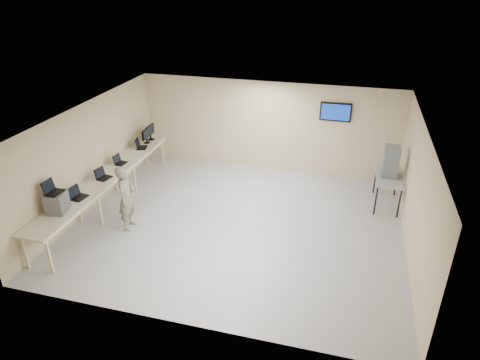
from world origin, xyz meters
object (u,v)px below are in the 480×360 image
(workbench, at_px, (107,178))
(soldier, at_px, (127,198))
(side_table, at_px, (389,178))
(equipment_box, at_px, (57,202))

(workbench, height_order, soldier, soldier)
(soldier, bearing_deg, side_table, -72.07)
(workbench, relative_size, side_table, 4.15)
(side_table, bearing_deg, soldier, -155.33)
(workbench, xyz_separation_m, side_table, (7.19, 2.01, -0.03))
(equipment_box, xyz_separation_m, soldier, (1.09, 1.08, -0.31))
(soldier, bearing_deg, workbench, 44.71)
(equipment_box, relative_size, side_table, 0.32)
(equipment_box, distance_m, soldier, 1.56)
(soldier, distance_m, side_table, 6.78)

